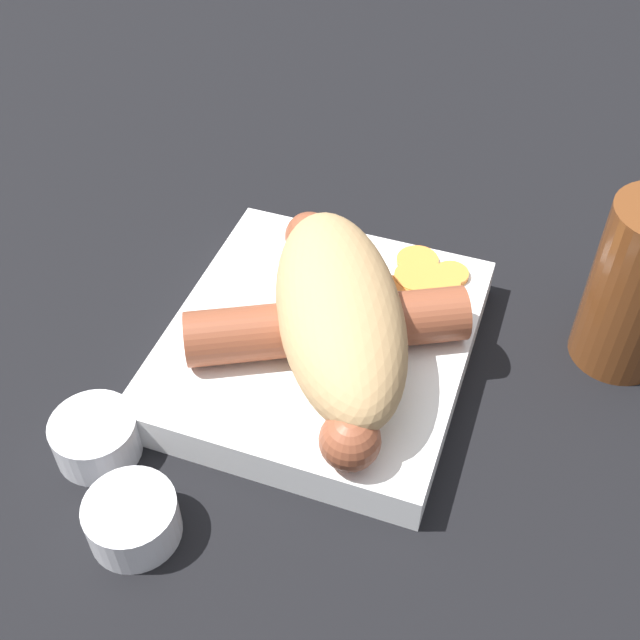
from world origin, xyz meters
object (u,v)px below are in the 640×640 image
(bread_roll, at_px, (339,312))
(drink_glass, at_px, (638,287))
(sausage, at_px, (327,326))
(condiment_cup_far, at_px, (133,521))
(food_tray, at_px, (320,345))
(condiment_cup_near, at_px, (96,439))

(bread_roll, relative_size, drink_glass, 1.63)
(sausage, relative_size, condiment_cup_far, 3.70)
(food_tray, bearing_deg, condiment_cup_far, -18.83)
(bread_roll, height_order, condiment_cup_near, bread_roll)
(food_tray, distance_m, bread_roll, 0.05)
(sausage, relative_size, drink_glass, 1.59)
(food_tray, xyz_separation_m, drink_glass, (-0.07, 0.18, 0.05))
(sausage, xyz_separation_m, drink_glass, (-0.08, 0.18, 0.02))
(sausage, distance_m, drink_glass, 0.19)
(condiment_cup_far, bearing_deg, sausage, 157.13)
(food_tray, height_order, bread_roll, bread_roll)
(food_tray, distance_m, condiment_cup_near, 0.15)
(sausage, bearing_deg, drink_glass, 114.93)
(bread_roll, distance_m, sausage, 0.02)
(food_tray, distance_m, sausage, 0.03)
(food_tray, relative_size, condiment_cup_near, 4.04)
(bread_roll, xyz_separation_m, condiment_cup_far, (0.15, -0.07, -0.05))
(bread_roll, bearing_deg, food_tray, -119.09)
(condiment_cup_near, height_order, condiment_cup_far, same)
(food_tray, xyz_separation_m, sausage, (0.01, 0.01, 0.03))
(drink_glass, bearing_deg, condiment_cup_far, -46.24)
(bread_roll, bearing_deg, drink_glass, 115.48)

